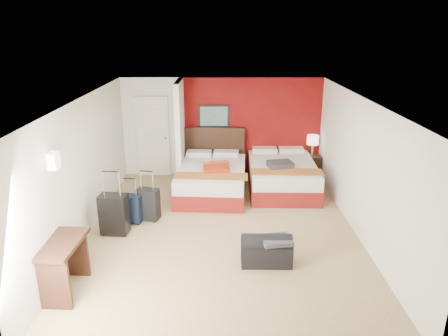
{
  "coord_description": "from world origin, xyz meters",
  "views": [
    {
      "loc": [
        -0.02,
        -7.12,
        3.7
      ],
      "look_at": [
        0.04,
        0.8,
        1.0
      ],
      "focal_mm": 33.58,
      "sensor_mm": 36.0,
      "label": 1
    }
  ],
  "objects_px": {
    "red_suitcase_open": "(216,166)",
    "nightstand": "(311,167)",
    "suitcase_black": "(114,215)",
    "duffel_bag": "(266,252)",
    "table_lamp": "(313,145)",
    "desk": "(65,267)",
    "bed_right": "(282,176)",
    "bed_left": "(212,180)",
    "suitcase_navy": "(131,210)",
    "suitcase_charcoal": "(148,205)"
  },
  "relations": [
    {
      "from": "suitcase_navy",
      "to": "nightstand",
      "type": "bearing_deg",
      "value": 40.8
    },
    {
      "from": "bed_left",
      "to": "suitcase_black",
      "type": "xyz_separation_m",
      "value": [
        -1.77,
        -1.98,
        0.05
      ]
    },
    {
      "from": "red_suitcase_open",
      "to": "duffel_bag",
      "type": "height_order",
      "value": "red_suitcase_open"
    },
    {
      "from": "red_suitcase_open",
      "to": "suitcase_charcoal",
      "type": "height_order",
      "value": "red_suitcase_open"
    },
    {
      "from": "bed_left",
      "to": "desk",
      "type": "xyz_separation_m",
      "value": [
        -2.05,
        -3.77,
        0.08
      ]
    },
    {
      "from": "table_lamp",
      "to": "suitcase_navy",
      "type": "xyz_separation_m",
      "value": [
        -4.04,
        -2.53,
        -0.59
      ]
    },
    {
      "from": "red_suitcase_open",
      "to": "suitcase_navy",
      "type": "xyz_separation_m",
      "value": [
        -1.65,
        -1.43,
        -0.42
      ]
    },
    {
      "from": "suitcase_black",
      "to": "duffel_bag",
      "type": "bearing_deg",
      "value": -14.86
    },
    {
      "from": "nightstand",
      "to": "duffel_bag",
      "type": "distance_m",
      "value": 4.31
    },
    {
      "from": "suitcase_black",
      "to": "suitcase_navy",
      "type": "distance_m",
      "value": 0.52
    },
    {
      "from": "nightstand",
      "to": "desk",
      "type": "distance_m",
      "value": 6.59
    },
    {
      "from": "suitcase_black",
      "to": "duffel_bag",
      "type": "relative_size",
      "value": 0.91
    },
    {
      "from": "bed_left",
      "to": "red_suitcase_open",
      "type": "relative_size",
      "value": 2.82
    },
    {
      "from": "table_lamp",
      "to": "suitcase_navy",
      "type": "relative_size",
      "value": 0.93
    },
    {
      "from": "nightstand",
      "to": "suitcase_charcoal",
      "type": "height_order",
      "value": "suitcase_charcoal"
    },
    {
      "from": "table_lamp",
      "to": "suitcase_black",
      "type": "xyz_separation_m",
      "value": [
        -4.26,
        -2.99,
        -0.49
      ]
    },
    {
      "from": "bed_right",
      "to": "table_lamp",
      "type": "bearing_deg",
      "value": 43.67
    },
    {
      "from": "suitcase_black",
      "to": "suitcase_charcoal",
      "type": "bearing_deg",
      "value": 54.7
    },
    {
      "from": "desk",
      "to": "table_lamp",
      "type": "bearing_deg",
      "value": 49.85
    },
    {
      "from": "bed_left",
      "to": "suitcase_black",
      "type": "distance_m",
      "value": 2.66
    },
    {
      "from": "bed_left",
      "to": "desk",
      "type": "bearing_deg",
      "value": -114.61
    },
    {
      "from": "nightstand",
      "to": "suitcase_navy",
      "type": "distance_m",
      "value": 4.77
    },
    {
      "from": "duffel_bag",
      "to": "bed_right",
      "type": "bearing_deg",
      "value": 78.96
    },
    {
      "from": "red_suitcase_open",
      "to": "bed_left",
      "type": "bearing_deg",
      "value": 125.96
    },
    {
      "from": "red_suitcase_open",
      "to": "nightstand",
      "type": "bearing_deg",
      "value": 15.71
    },
    {
      "from": "bed_right",
      "to": "nightstand",
      "type": "height_order",
      "value": "bed_right"
    },
    {
      "from": "red_suitcase_open",
      "to": "nightstand",
      "type": "xyz_separation_m",
      "value": [
        2.39,
        1.1,
        -0.39
      ]
    },
    {
      "from": "red_suitcase_open",
      "to": "desk",
      "type": "distance_m",
      "value": 4.26
    },
    {
      "from": "suitcase_black",
      "to": "table_lamp",
      "type": "bearing_deg",
      "value": 41.1
    },
    {
      "from": "bed_right",
      "to": "table_lamp",
      "type": "height_order",
      "value": "table_lamp"
    },
    {
      "from": "table_lamp",
      "to": "desk",
      "type": "height_order",
      "value": "table_lamp"
    },
    {
      "from": "bed_left",
      "to": "suitcase_charcoal",
      "type": "relative_size",
      "value": 3.47
    },
    {
      "from": "nightstand",
      "to": "duffel_bag",
      "type": "height_order",
      "value": "nightstand"
    },
    {
      "from": "nightstand",
      "to": "suitcase_charcoal",
      "type": "relative_size",
      "value": 0.98
    },
    {
      "from": "table_lamp",
      "to": "desk",
      "type": "distance_m",
      "value": 6.6
    },
    {
      "from": "bed_right",
      "to": "table_lamp",
      "type": "relative_size",
      "value": 4.26
    },
    {
      "from": "nightstand",
      "to": "duffel_bag",
      "type": "relative_size",
      "value": 0.74
    },
    {
      "from": "red_suitcase_open",
      "to": "table_lamp",
      "type": "xyz_separation_m",
      "value": [
        2.39,
        1.1,
        0.17
      ]
    },
    {
      "from": "table_lamp",
      "to": "suitcase_navy",
      "type": "height_order",
      "value": "table_lamp"
    },
    {
      "from": "bed_right",
      "to": "nightstand",
      "type": "bearing_deg",
      "value": 43.67
    },
    {
      "from": "nightstand",
      "to": "bed_right",
      "type": "bearing_deg",
      "value": -145.47
    },
    {
      "from": "red_suitcase_open",
      "to": "suitcase_navy",
      "type": "relative_size",
      "value": 1.39
    },
    {
      "from": "table_lamp",
      "to": "desk",
      "type": "relative_size",
      "value": 0.53
    },
    {
      "from": "bed_right",
      "to": "suitcase_charcoal",
      "type": "distance_m",
      "value": 3.31
    },
    {
      "from": "duffel_bag",
      "to": "desk",
      "type": "xyz_separation_m",
      "value": [
        -2.99,
        -0.75,
        0.2
      ]
    },
    {
      "from": "suitcase_black",
      "to": "nightstand",
      "type": "bearing_deg",
      "value": 41.1
    },
    {
      "from": "bed_left",
      "to": "duffel_bag",
      "type": "relative_size",
      "value": 2.64
    },
    {
      "from": "table_lamp",
      "to": "suitcase_black",
      "type": "distance_m",
      "value": 5.22
    },
    {
      "from": "bed_left",
      "to": "table_lamp",
      "type": "relative_size",
      "value": 4.2
    },
    {
      "from": "bed_left",
      "to": "duffel_bag",
      "type": "distance_m",
      "value": 3.17
    }
  ]
}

